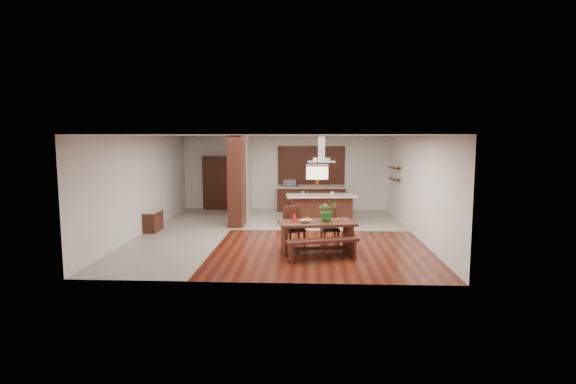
{
  "coord_description": "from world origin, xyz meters",
  "views": [
    {
      "loc": [
        0.9,
        -13.01,
        2.85
      ],
      "look_at": [
        0.3,
        0.0,
        1.25
      ],
      "focal_mm": 28.0,
      "sensor_mm": 36.0,
      "label": 1
    }
  ],
  "objects_px": {
    "dining_chair_left": "(295,227)",
    "foliage_plant": "(327,210)",
    "dining_table": "(317,230)",
    "pendant_lantern": "(317,162)",
    "kitchen_island": "(321,208)",
    "fruit_bowl": "(306,221)",
    "dining_chair_right": "(330,227)",
    "dining_bench": "(322,249)",
    "island_cup": "(332,193)",
    "microwave": "(290,183)",
    "range_hood": "(321,149)",
    "hallway_console": "(153,221)"
  },
  "relations": [
    {
      "from": "dining_table",
      "to": "foliage_plant",
      "type": "relative_size",
      "value": 3.7
    },
    {
      "from": "island_cup",
      "to": "kitchen_island",
      "type": "bearing_deg",
      "value": 169.32
    },
    {
      "from": "pendant_lantern",
      "to": "island_cup",
      "type": "distance_m",
      "value": 4.06
    },
    {
      "from": "island_cup",
      "to": "pendant_lantern",
      "type": "bearing_deg",
      "value": -98.58
    },
    {
      "from": "foliage_plant",
      "to": "range_hood",
      "type": "xyz_separation_m",
      "value": [
        -0.05,
        3.77,
        1.42
      ]
    },
    {
      "from": "hallway_console",
      "to": "dining_bench",
      "type": "distance_m",
      "value": 5.84
    },
    {
      "from": "dining_table",
      "to": "kitchen_island",
      "type": "distance_m",
      "value": 3.89
    },
    {
      "from": "dining_chair_left",
      "to": "foliage_plant",
      "type": "bearing_deg",
      "value": -45.48
    },
    {
      "from": "dining_chair_right",
      "to": "microwave",
      "type": "xyz_separation_m",
      "value": [
        -1.27,
        5.67,
        0.58
      ]
    },
    {
      "from": "hallway_console",
      "to": "fruit_bowl",
      "type": "xyz_separation_m",
      "value": [
        4.64,
        -2.4,
        0.49
      ]
    },
    {
      "from": "fruit_bowl",
      "to": "island_cup",
      "type": "xyz_separation_m",
      "value": [
        0.85,
        3.92,
        0.19
      ]
    },
    {
      "from": "hallway_console",
      "to": "dining_table",
      "type": "distance_m",
      "value": 5.43
    },
    {
      "from": "dining_chair_left",
      "to": "island_cup",
      "type": "distance_m",
      "value": 3.56
    },
    {
      "from": "fruit_bowl",
      "to": "kitchen_island",
      "type": "xyz_separation_m",
      "value": [
        0.48,
        3.99,
        -0.32
      ]
    },
    {
      "from": "foliage_plant",
      "to": "dining_table",
      "type": "bearing_deg",
      "value": -154.81
    },
    {
      "from": "fruit_bowl",
      "to": "dining_bench",
      "type": "bearing_deg",
      "value": -54.4
    },
    {
      "from": "pendant_lantern",
      "to": "foliage_plant",
      "type": "bearing_deg",
      "value": 25.19
    },
    {
      "from": "dining_bench",
      "to": "dining_chair_right",
      "type": "height_order",
      "value": "dining_chair_right"
    },
    {
      "from": "dining_bench",
      "to": "range_hood",
      "type": "relative_size",
      "value": 1.92
    },
    {
      "from": "foliage_plant",
      "to": "kitchen_island",
      "type": "height_order",
      "value": "foliage_plant"
    },
    {
      "from": "hallway_console",
      "to": "dining_chair_right",
      "type": "xyz_separation_m",
      "value": [
        5.27,
        -1.65,
        0.19
      ]
    },
    {
      "from": "dining_bench",
      "to": "dining_chair_left",
      "type": "distance_m",
      "value": 1.36
    },
    {
      "from": "dining_chair_left",
      "to": "foliage_plant",
      "type": "relative_size",
      "value": 1.97
    },
    {
      "from": "pendant_lantern",
      "to": "kitchen_island",
      "type": "bearing_deg",
      "value": 86.9
    },
    {
      "from": "dining_table",
      "to": "pendant_lantern",
      "type": "bearing_deg",
      "value": 90.0
    },
    {
      "from": "fruit_bowl",
      "to": "kitchen_island",
      "type": "distance_m",
      "value": 4.04
    },
    {
      "from": "dining_chair_right",
      "to": "foliage_plant",
      "type": "height_order",
      "value": "foliage_plant"
    },
    {
      "from": "pendant_lantern",
      "to": "fruit_bowl",
      "type": "distance_m",
      "value": 1.47
    },
    {
      "from": "hallway_console",
      "to": "dining_table",
      "type": "xyz_separation_m",
      "value": [
        4.92,
        -2.3,
        0.25
      ]
    },
    {
      "from": "dining_table",
      "to": "dining_bench",
      "type": "distance_m",
      "value": 0.75
    },
    {
      "from": "dining_chair_right",
      "to": "island_cup",
      "type": "bearing_deg",
      "value": 75.02
    },
    {
      "from": "fruit_bowl",
      "to": "microwave",
      "type": "relative_size",
      "value": 0.55
    },
    {
      "from": "hallway_console",
      "to": "dining_chair_left",
      "type": "relative_size",
      "value": 0.83
    },
    {
      "from": "dining_chair_left",
      "to": "island_cup",
      "type": "bearing_deg",
      "value": 48.93
    },
    {
      "from": "dining_table",
      "to": "dining_chair_left",
      "type": "relative_size",
      "value": 1.88
    },
    {
      "from": "pendant_lantern",
      "to": "microwave",
      "type": "distance_m",
      "value": 6.49
    },
    {
      "from": "dining_chair_right",
      "to": "range_hood",
      "type": "height_order",
      "value": "range_hood"
    },
    {
      "from": "island_cup",
      "to": "microwave",
      "type": "bearing_deg",
      "value": 120.8
    },
    {
      "from": "kitchen_island",
      "to": "dining_chair_right",
      "type": "bearing_deg",
      "value": -92.75
    },
    {
      "from": "dining_bench",
      "to": "island_cup",
      "type": "relative_size",
      "value": 12.88
    },
    {
      "from": "dining_bench",
      "to": "island_cup",
      "type": "bearing_deg",
      "value": 84.22
    },
    {
      "from": "range_hood",
      "to": "dining_table",
      "type": "bearing_deg",
      "value": -93.1
    },
    {
      "from": "kitchen_island",
      "to": "island_cup",
      "type": "bearing_deg",
      "value": -15.96
    },
    {
      "from": "dining_chair_left",
      "to": "fruit_bowl",
      "type": "relative_size",
      "value": 3.98
    },
    {
      "from": "kitchen_island",
      "to": "microwave",
      "type": "distance_m",
      "value": 2.74
    },
    {
      "from": "dining_table",
      "to": "foliage_plant",
      "type": "bearing_deg",
      "value": 25.19
    },
    {
      "from": "dining_bench",
      "to": "hallway_console",
      "type": "bearing_deg",
      "value": 149.6
    },
    {
      "from": "foliage_plant",
      "to": "microwave",
      "type": "height_order",
      "value": "foliage_plant"
    },
    {
      "from": "kitchen_island",
      "to": "island_cup",
      "type": "relative_size",
      "value": 17.67
    },
    {
      "from": "microwave",
      "to": "fruit_bowl",
      "type": "bearing_deg",
      "value": -77.37
    }
  ]
}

